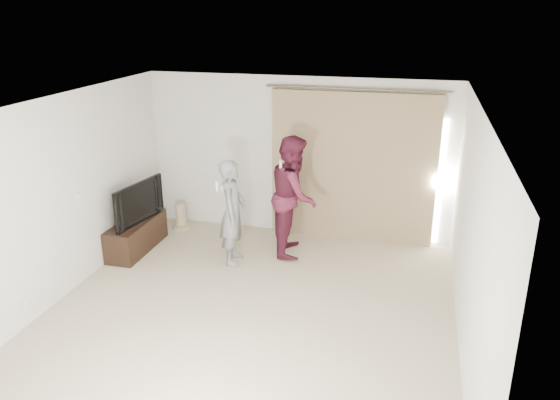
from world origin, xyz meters
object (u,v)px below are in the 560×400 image
(tv, at_px, (133,202))
(person_man, at_px, (233,212))
(tv_console, at_px, (137,235))
(person_woman, at_px, (294,195))

(tv, distance_m, person_man, 1.61)
(tv_console, relative_size, tv, 1.15)
(tv, xyz_separation_m, person_man, (1.61, -0.02, -0.01))
(tv, height_order, person_man, person_man)
(person_man, bearing_deg, person_woman, 36.35)
(tv, relative_size, person_woman, 0.60)
(tv, distance_m, person_woman, 2.46)
(tv_console, distance_m, person_man, 1.70)
(tv_console, distance_m, tv, 0.56)
(person_woman, bearing_deg, tv, -166.95)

